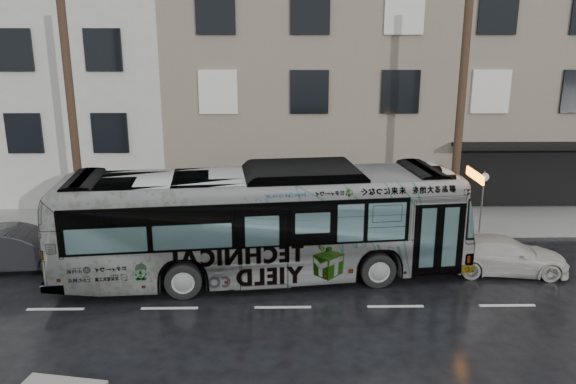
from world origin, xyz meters
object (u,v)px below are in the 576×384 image
sign_post (482,202)px  bus (263,223)px  utility_pole_front (460,115)px  utility_pole_rear (72,116)px  dark_sedan (18,249)px  white_sedan (503,255)px

sign_post → bus: bearing=-156.5°
utility_pole_front → utility_pole_rear: bearing=180.0°
utility_pole_front → bus: bearing=-153.3°
utility_pole_rear → sign_post: 15.46m
dark_sedan → utility_pole_rear: bearing=-27.1°
white_sedan → dark_sedan: size_ratio=0.95×
bus → sign_post: bearing=-73.1°
sign_post → dark_sedan: 16.53m
utility_pole_rear → sign_post: utility_pole_rear is taller
dark_sedan → white_sedan: bearing=-96.8°
utility_pole_front → white_sedan: 5.34m
utility_pole_front → bus: 8.44m
utility_pole_rear → white_sedan: (14.66, -3.41, -4.06)m
sign_post → dark_sedan: size_ratio=0.56×
utility_pole_front → dark_sedan: 15.93m
sign_post → utility_pole_front: bearing=180.0°
white_sedan → bus: bearing=96.6°
utility_pole_front → utility_pole_rear: 14.00m
utility_pole_front → white_sedan: bearing=-79.1°
sign_post → utility_pole_rear: bearing=180.0°
utility_pole_rear → white_sedan: utility_pole_rear is taller
utility_pole_front → sign_post: bearing=0.0°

